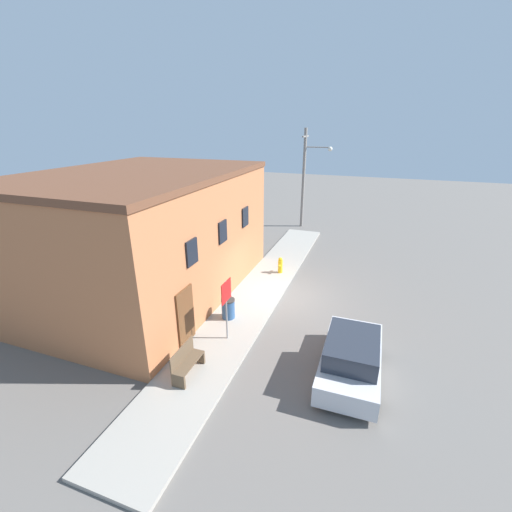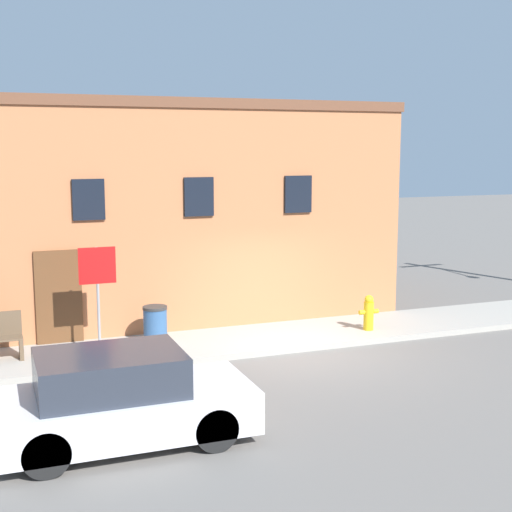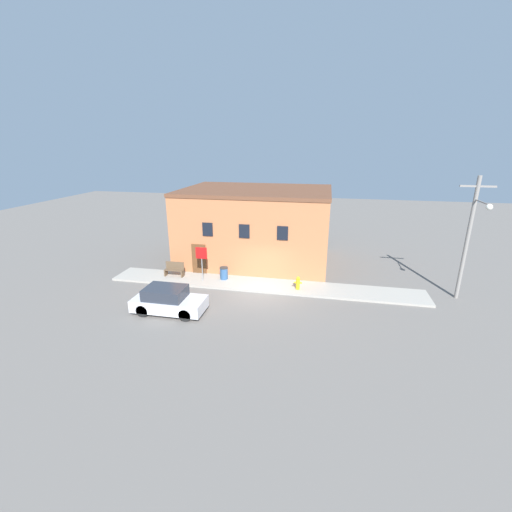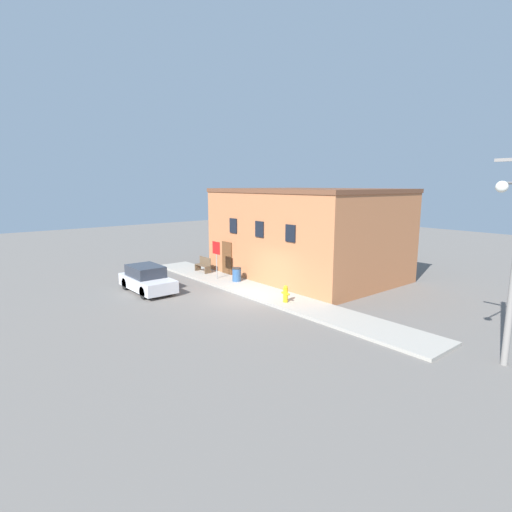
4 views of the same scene
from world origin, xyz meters
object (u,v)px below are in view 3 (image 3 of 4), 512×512
(trash_bin, at_px, (224,273))
(parked_car, at_px, (168,301))
(fire_hydrant, at_px, (298,283))
(utility_pole, at_px, (470,234))
(bench, at_px, (174,270))
(stop_sign, at_px, (202,257))

(trash_bin, distance_m, parked_car, 5.16)
(fire_hydrant, relative_size, utility_pole, 0.12)
(bench, distance_m, parked_car, 5.08)
(trash_bin, xyz_separation_m, utility_pole, (14.26, 0.05, 3.38))
(stop_sign, bearing_deg, trash_bin, 22.76)
(bench, distance_m, utility_pole, 18.03)
(stop_sign, bearing_deg, fire_hydrant, -1.76)
(parked_car, bearing_deg, fire_hydrant, 32.14)
(stop_sign, height_order, parked_car, stop_sign)
(trash_bin, relative_size, utility_pole, 0.11)
(trash_bin, height_order, utility_pole, utility_pole)
(bench, xyz_separation_m, utility_pole, (17.71, 0.20, 3.35))
(trash_bin, relative_size, parked_car, 0.21)
(parked_car, bearing_deg, utility_pole, 17.26)
(stop_sign, distance_m, bench, 2.48)
(stop_sign, bearing_deg, bench, 169.35)
(trash_bin, bearing_deg, stop_sign, -157.24)
(fire_hydrant, distance_m, trash_bin, 5.01)
(bench, height_order, parked_car, parked_car)
(utility_pole, xyz_separation_m, parked_car, (-15.90, -4.94, -3.25))
(fire_hydrant, relative_size, parked_car, 0.22)
(stop_sign, xyz_separation_m, trash_bin, (1.30, 0.55, -1.20))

